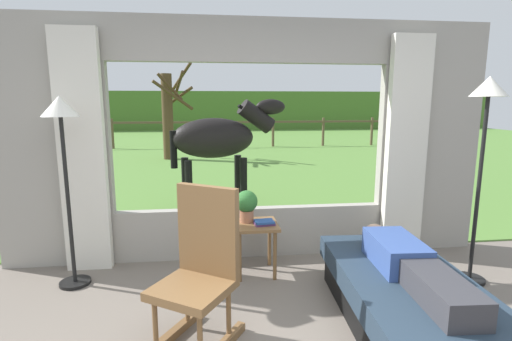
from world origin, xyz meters
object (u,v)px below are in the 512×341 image
Objects in this scene: floor_lamp_right at (486,118)px; horse at (219,139)px; pasture_tree at (169,112)px; reclining_person at (408,263)px; potted_plant at (247,204)px; book_stack at (264,223)px; rocking_chair at (200,269)px; recliner_sofa at (402,297)px; side_table at (255,232)px; floor_lamp_left at (62,135)px.

floor_lamp_right is 1.06× the size of horse.
floor_lamp_right is at bearing -66.72° from pasture_tree.
potted_plant reaches higher than reclining_person.
horse reaches higher than book_stack.
potted_plant is (-1.10, 1.14, 0.18)m from reclining_person.
potted_plant is 2.33m from floor_lamp_right.
potted_plant is (0.43, 1.11, 0.16)m from rocking_chair.
potted_plant is at bearing 144.92° from book_stack.
recliner_sofa is 1.56× the size of rocking_chair.
recliner_sofa is 0.91× the size of floor_lamp_right.
recliner_sofa is at bearing 33.49° from rocking_chair.
book_stack is at bearing -2.96° from horse.
reclining_person reaches higher than side_table.
floor_lamp_left is at bearing -45.08° from horse.
floor_lamp_left is (-1.21, 1.01, 0.87)m from rocking_chair.
potted_plant is 1.79m from floor_lamp_left.
book_stack is at bearing 169.39° from floor_lamp_right.
floor_lamp_right is at bearing -12.77° from potted_plant.
pasture_tree is (-2.63, 9.08, 1.19)m from recliner_sofa.
horse is (-1.31, 3.28, 0.63)m from reclining_person.
side_table is 0.29m from potted_plant.
floor_lamp_right is at bearing 46.71° from rocking_chair.
potted_plant is at bearing 137.38° from reclining_person.
side_table is at bearing 1.18° from floor_lamp_left.
horse is at bearing 118.90° from rocking_chair.
pasture_tree reaches higher than rocking_chair.
recliner_sofa is 0.96× the size of horse.
book_stack is 2.36m from horse.
potted_plant is 0.11× the size of pasture_tree.
horse is (-0.21, 2.14, 0.45)m from potted_plant.
book_stack is 0.07× the size of pasture_tree.
pasture_tree is at bearing 109.66° from recliner_sofa.
floor_lamp_left is 0.96× the size of horse.
floor_lamp_left is at bearing 174.17° from floor_lamp_right.
floor_lamp_right reaches higher than side_table.
floor_lamp_left reaches higher than potted_plant.
pasture_tree reaches higher than floor_lamp_right.
reclining_person is 0.51× the size of pasture_tree.
side_table is 8.27m from pasture_tree.
potted_plant is at bearing 167.23° from floor_lamp_right.
reclining_person is at bearing 9.39° from horse.
recliner_sofa is 0.31m from reclining_person.
recliner_sofa is 9.53m from pasture_tree.
book_stack is at bearing 135.81° from reclining_person.
pasture_tree reaches higher than floor_lamp_left.
floor_lamp_right is (1.95, -0.37, 1.01)m from book_stack.
reclining_person is at bearing -73.95° from pasture_tree.
reclining_person is at bearing -86.48° from recliner_sofa.
recliner_sofa is 1.39m from book_stack.
rocking_chair is at bearing -39.90° from floor_lamp_left.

